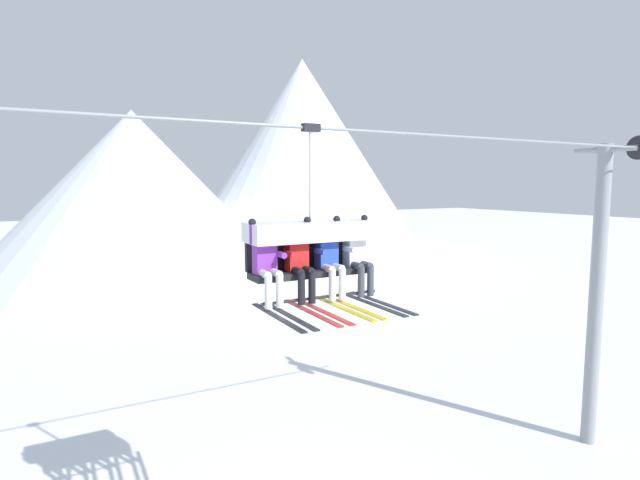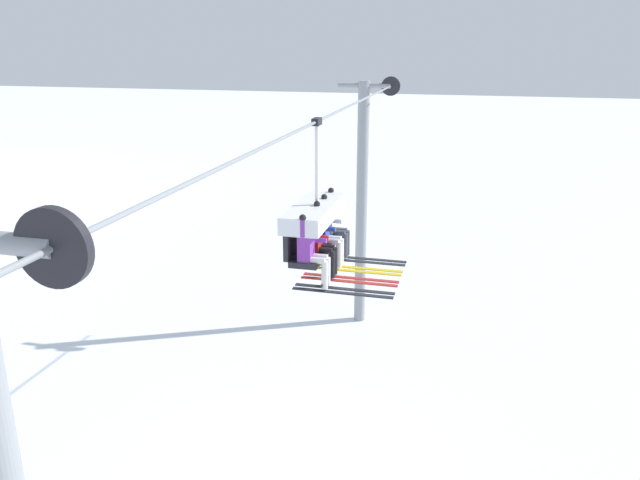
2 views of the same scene
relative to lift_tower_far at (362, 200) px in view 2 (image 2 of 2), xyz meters
name	(u,v)px [view 2 (image 2 of 2)]	position (x,y,z in m)	size (l,w,h in m)	color
ground_plane	(287,476)	(-8.17, 0.02, -4.13)	(200.00, 200.00, 0.00)	silver
lift_tower_far	(362,200)	(0.00, 0.00, 0.00)	(0.36, 1.88, 7.92)	gray
lift_cable	(330,116)	(-7.76, -0.78, 3.52)	(17.52, 0.05, 0.05)	gray
chairlift_chair	(313,220)	(-8.67, -0.71, 1.80)	(2.00, 0.74, 2.65)	#232328
skier_purple	(313,250)	(-9.46, -0.92, 1.52)	(0.48, 1.70, 1.34)	purple
skier_red	(321,241)	(-8.93, -0.92, 1.52)	(0.48, 1.70, 1.34)	red
skier_blue	(328,232)	(-8.41, -0.92, 1.52)	(0.48, 1.70, 1.34)	#2847B7
skier_white	(335,224)	(-7.88, -0.92, 1.52)	(0.48, 1.70, 1.34)	silver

